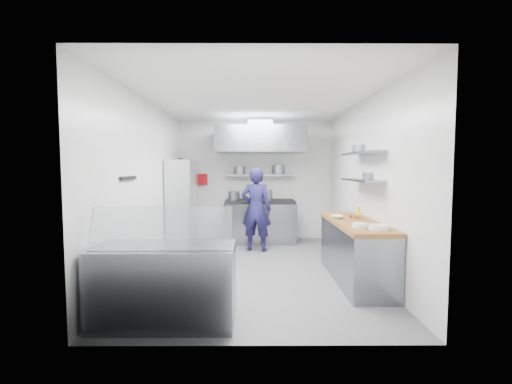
{
  "coord_description": "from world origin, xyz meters",
  "views": [
    {
      "loc": [
        -0.03,
        -5.64,
        1.69
      ],
      "look_at": [
        0.0,
        0.6,
        1.25
      ],
      "focal_mm": 24.0,
      "sensor_mm": 36.0,
      "label": 1
    }
  ],
  "objects_px": {
    "chef": "(256,209)",
    "display_case": "(165,284)",
    "gas_range": "(260,222)",
    "wire_rack": "(182,205)"
  },
  "relations": [
    {
      "from": "chef",
      "to": "display_case",
      "type": "distance_m",
      "value": 3.44
    },
    {
      "from": "chef",
      "to": "wire_rack",
      "type": "xyz_separation_m",
      "value": [
        -1.54,
        0.16,
        0.07
      ]
    },
    {
      "from": "gas_range",
      "to": "wire_rack",
      "type": "distance_m",
      "value": 1.83
    },
    {
      "from": "gas_range",
      "to": "display_case",
      "type": "xyz_separation_m",
      "value": [
        -1.1,
        -4.1,
        -0.03
      ]
    },
    {
      "from": "gas_range",
      "to": "wire_rack",
      "type": "relative_size",
      "value": 0.86
    },
    {
      "from": "wire_rack",
      "to": "chef",
      "type": "bearing_deg",
      "value": -5.99
    },
    {
      "from": "chef",
      "to": "display_case",
      "type": "bearing_deg",
      "value": 84.99
    },
    {
      "from": "gas_range",
      "to": "display_case",
      "type": "height_order",
      "value": "gas_range"
    },
    {
      "from": "gas_range",
      "to": "chef",
      "type": "height_order",
      "value": "chef"
    },
    {
      "from": "chef",
      "to": "wire_rack",
      "type": "height_order",
      "value": "wire_rack"
    }
  ]
}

